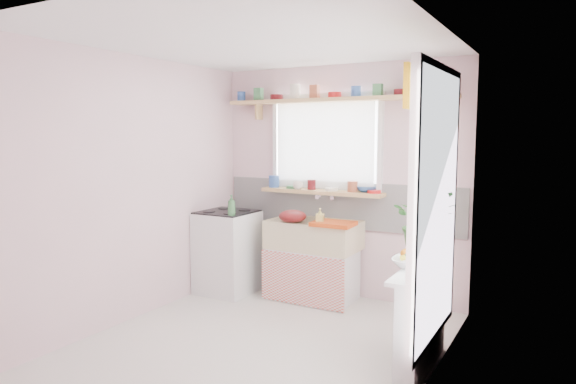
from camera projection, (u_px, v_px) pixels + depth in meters
The scene contains 19 objects.
room at pixel (373, 178), 4.60m from camera, with size 3.20×3.20×3.20m.
sink_unit at pixel (313, 259), 5.48m from camera, with size 0.95×0.65×1.11m.
cooker at pixel (228, 251), 5.72m from camera, with size 0.58×0.58×0.93m.
radiator_ledge at pixel (422, 318), 3.83m from camera, with size 0.22×0.95×0.78m.
windowsill at pixel (321, 192), 5.56m from camera, with size 1.40×0.22×0.04m, color tan.
pine_shelf at pixel (335, 100), 5.36m from camera, with size 2.52×0.24×0.04m, color tan.
shelf_crockery at pixel (335, 93), 5.36m from camera, with size 2.47×0.11×0.12m.
sill_crockery at pixel (317, 185), 5.57m from camera, with size 1.35×0.11×0.12m.
dish_tray at pixel (333, 224), 5.13m from camera, with size 0.41×0.31×0.04m, color #D04512.
colander at pixel (293, 216), 5.33m from camera, with size 0.29×0.29×0.13m, color #570E10.
jade_plant at pixel (426, 222), 4.14m from camera, with size 0.50×0.43×0.56m, color #2D692A.
fruit_bowl at pixel (411, 263), 3.82m from camera, with size 0.29×0.29×0.07m, color silver.
herb_pot at pixel (413, 267), 3.41m from camera, with size 0.12×0.08×0.22m, color #245B26.
soap_bottle_sink at pixel (320, 217), 5.17m from camera, with size 0.08×0.08×0.17m, color #CABA5A.
sill_cup at pixel (298, 186), 5.62m from camera, with size 0.11×0.11×0.08m, color silver.
sill_bowl at pixel (366, 189), 5.36m from camera, with size 0.20×0.20×0.06m, color #2E5696.
shelf_vase at pixel (429, 87), 4.82m from camera, with size 0.13×0.13×0.14m, color #A64833.
cooker_bottle at pixel (231, 205), 5.36m from camera, with size 0.08×0.08×0.22m, color #38713F.
fruit at pixel (412, 255), 3.82m from camera, with size 0.20×0.14×0.10m.
Camera 1 is at (2.24, -3.51, 1.77)m, focal length 32.00 mm.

